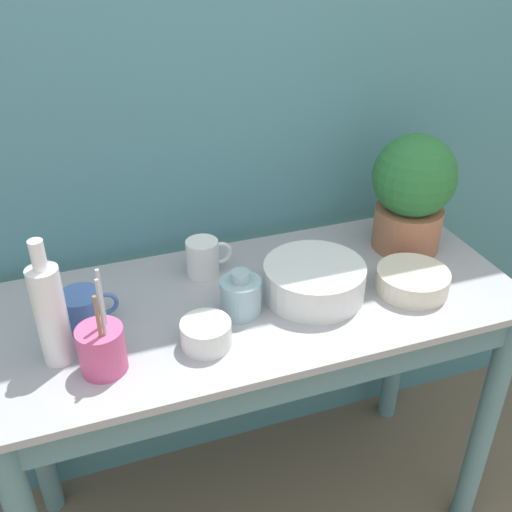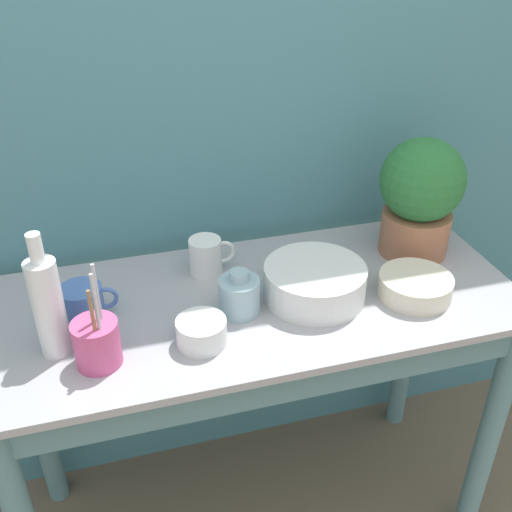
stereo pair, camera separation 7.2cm
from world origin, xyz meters
name	(u,v)px [view 2 (the right image)]	position (x,y,z in m)	size (l,w,h in m)	color
wall_back	(220,101)	(0.00, 0.61, 1.20)	(6.00, 0.05, 2.40)	teal
counter_table	(258,360)	(0.00, 0.25, 0.63)	(1.29, 0.55, 0.81)	slate
potted_plant	(420,195)	(0.47, 0.38, 0.98)	(0.22, 0.22, 0.32)	#A36647
bowl_wash_large	(315,282)	(0.14, 0.25, 0.85)	(0.25, 0.25, 0.08)	silver
bottle_tall	(48,305)	(-0.46, 0.21, 0.93)	(0.06, 0.06, 0.29)	white
bottle_short	(239,295)	(-0.05, 0.24, 0.86)	(0.10, 0.10, 0.11)	#93B2BC
mug_blue	(83,303)	(-0.40, 0.31, 0.85)	(0.13, 0.10, 0.08)	#4C70B7
mug_white	(206,256)	(-0.09, 0.43, 0.86)	(0.12, 0.08, 0.10)	white
bowl_small_enamel_white	(201,332)	(-0.16, 0.15, 0.84)	(0.11, 0.11, 0.06)	silver
bowl_small_cream	(415,286)	(0.37, 0.18, 0.84)	(0.18, 0.18, 0.05)	beige
utensil_cup	(97,342)	(-0.38, 0.14, 0.87)	(0.10, 0.10, 0.23)	#CC4C7F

